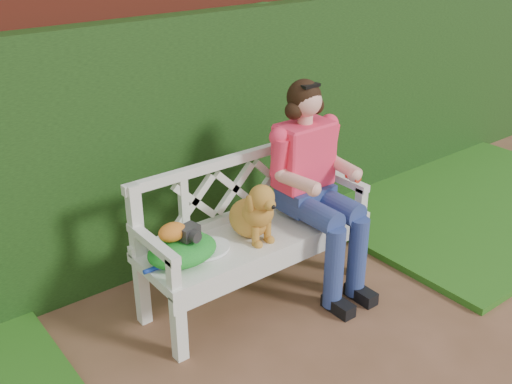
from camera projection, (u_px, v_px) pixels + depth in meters
brick_wall at (154, 102)px, 4.05m from camera, size 10.00×0.30×2.20m
ivy_hedge at (172, 146)px, 4.00m from camera, size 10.00×0.18×1.70m
grass_right at (467, 200)px, 5.13m from camera, size 2.60×2.00×0.05m
garden_bench at (256, 264)px, 3.81m from camera, size 1.64×0.79×0.48m
seated_woman at (308, 189)px, 3.84m from camera, size 0.77×0.88×1.32m
dog at (252, 209)px, 3.56m from camera, size 0.31×0.38×0.38m
tennis_racket at (202, 251)px, 3.47m from camera, size 0.63×0.39×0.03m
green_bag at (182, 250)px, 3.37m from camera, size 0.43×0.34×0.14m
camera_item at (189, 232)px, 3.33m from camera, size 0.13×0.11×0.08m
baseball_glove at (173, 232)px, 3.30m from camera, size 0.18×0.13×0.11m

